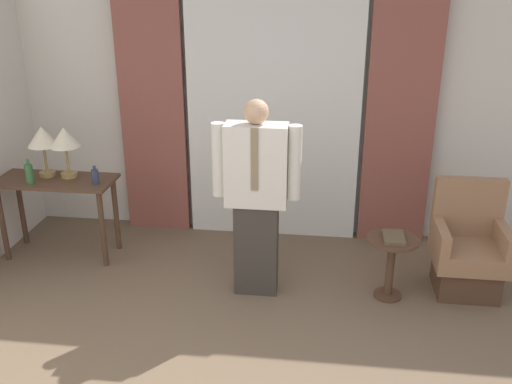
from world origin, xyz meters
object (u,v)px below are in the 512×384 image
Objects in this scene: desk at (57,193)px; person at (256,194)px; table_lamp_left at (42,139)px; book at (394,238)px; table_lamp_right at (65,140)px; bottle_near_edge at (95,176)px; side_table at (391,257)px; bottle_by_lamp at (29,173)px; armchair at (467,252)px.

person reaches higher than desk.
book is at bearing -8.91° from table_lamp_left.
table_lamp_right reaches higher than bottle_near_edge.
side_table is at bearing 96.97° from book.
armchair is at bearing -0.92° from bottle_by_lamp.
person is at bearing -172.05° from armchair.
bottle_near_edge is 0.68× the size of book.
bottle_near_edge reaches higher than desk.
table_lamp_right reaches higher than desk.
desk is 3.68m from armchair.
desk is at bearing 177.14° from armchair.
book is at bearing -5.21° from bottle_by_lamp.
side_table is (2.60, -0.33, -0.46)m from bottle_near_edge.
bottle_by_lamp is 3.21m from book.
table_lamp_left is 2.83× the size of bottle_near_edge.
person is (1.49, -0.37, 0.06)m from bottle_near_edge.
desk is 6.49× the size of bottle_near_edge.
armchair is 3.86× the size of book.
bottle_near_edge is 2.64m from book.
desk is at bearing 35.66° from bottle_by_lamp.
bottle_by_lamp reaches higher than side_table.
table_lamp_left and table_lamp_right have the same top height.
person is 1.85m from armchair.
desk is 1.97m from person.
book is at bearing -9.54° from table_lamp_right.
armchair reaches higher than bottle_near_edge.
table_lamp_left is at bearing 72.02° from bottle_by_lamp.
armchair is 1.74× the size of side_table.
table_lamp_left is 0.21m from table_lamp_right.
book is at bearing -83.03° from side_table.
bottle_near_edge is at bearing -8.13° from desk.
side_table is 2.22× the size of book.
armchair is at bearing 19.49° from book.
table_lamp_left is 0.28× the size of person.
bottle_near_edge is 0.74× the size of bottle_by_lamp.
desk is 0.31m from bottle_by_lamp.
table_lamp_right is 0.28× the size of person.
bottle_near_edge is 0.59m from bottle_by_lamp.
desk is 2.00× the size of side_table.
desk is at bearing 172.58° from side_table.
bottle_by_lamp reaches higher than desk.
armchair is at bearing 17.87° from side_table.
table_lamp_left is 2.09m from person.
bottle_by_lamp is at bearing 179.08° from armchair.
table_lamp_right is 3.65m from armchair.
person reaches higher than bottle_near_edge.
book is (0.00, -0.02, 0.19)m from side_table.
table_lamp_left is 0.34m from bottle_by_lamp.
table_lamp_right is at bearing 35.87° from bottle_by_lamp.
bottle_near_edge is (0.31, -0.14, -0.29)m from table_lamp_right.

